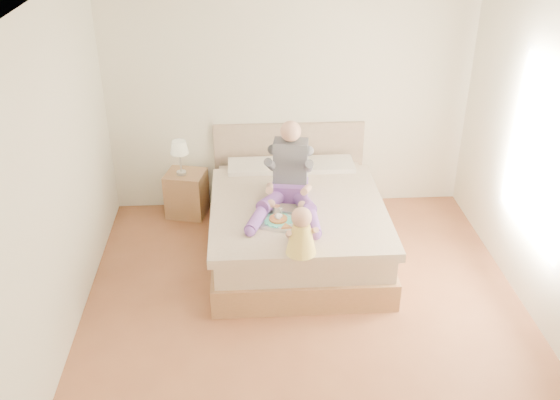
{
  "coord_description": "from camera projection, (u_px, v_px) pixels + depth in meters",
  "views": [
    {
      "loc": [
        -0.5,
        -4.42,
        3.55
      ],
      "look_at": [
        -0.19,
        0.71,
        0.77
      ],
      "focal_mm": 40.0,
      "sensor_mm": 36.0,
      "label": 1
    }
  ],
  "objects": [
    {
      "name": "nightstand",
      "position": [
        187.0,
        193.0,
        7.06
      ],
      "size": [
        0.5,
        0.46,
        0.52
      ],
      "rotation": [
        0.0,
        0.0,
        -0.23
      ],
      "color": "olive",
      "rests_on": "ground"
    },
    {
      "name": "adult",
      "position": [
        289.0,
        181.0,
        6.02
      ],
      "size": [
        0.69,
        1.04,
        0.83
      ],
      "rotation": [
        0.0,
        0.0,
        -0.16
      ],
      "color": "#673B95",
      "rests_on": "bed"
    },
    {
      "name": "room",
      "position": [
        319.0,
        159.0,
        4.89
      ],
      "size": [
        4.02,
        4.22,
        2.71
      ],
      "color": "brown",
      "rests_on": "ground"
    },
    {
      "name": "lamp",
      "position": [
        179.0,
        149.0,
        6.77
      ],
      "size": [
        0.19,
        0.19,
        0.4
      ],
      "color": "silver",
      "rests_on": "nightstand"
    },
    {
      "name": "baby",
      "position": [
        301.0,
        234.0,
        5.27
      ],
      "size": [
        0.29,
        0.39,
        0.44
      ],
      "rotation": [
        0.0,
        0.0,
        0.16
      ],
      "color": "#F4D34D",
      "rests_on": "bed"
    },
    {
      "name": "bed",
      "position": [
        296.0,
        221.0,
        6.4
      ],
      "size": [
        1.7,
        2.18,
        1.0
      ],
      "color": "olive",
      "rests_on": "ground"
    },
    {
      "name": "tray",
      "position": [
        287.0,
        221.0,
        5.77
      ],
      "size": [
        0.53,
        0.47,
        0.12
      ],
      "rotation": [
        0.0,
        0.0,
        -0.36
      ],
      "color": "silver",
      "rests_on": "bed"
    }
  ]
}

